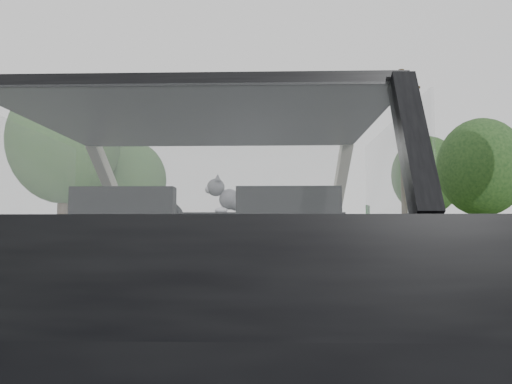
# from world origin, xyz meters

# --- Properties ---
(subject_car) EXTENTS (1.80, 4.00, 1.45)m
(subject_car) POSITION_xyz_m (0.00, 0.00, 0.72)
(subject_car) COLOR black
(subject_car) RESTS_ON ground
(dashboard) EXTENTS (1.58, 0.45, 0.30)m
(dashboard) POSITION_xyz_m (0.00, 0.62, 0.85)
(dashboard) COLOR black
(dashboard) RESTS_ON subject_car
(driver_seat) EXTENTS (0.50, 0.72, 0.42)m
(driver_seat) POSITION_xyz_m (-0.40, -0.29, 0.88)
(driver_seat) COLOR black
(driver_seat) RESTS_ON subject_car
(passenger_seat) EXTENTS (0.50, 0.72, 0.42)m
(passenger_seat) POSITION_xyz_m (0.40, -0.29, 0.88)
(passenger_seat) COLOR black
(passenger_seat) RESTS_ON subject_car
(steering_wheel) EXTENTS (0.36, 0.36, 0.04)m
(steering_wheel) POSITION_xyz_m (-0.40, 0.33, 0.92)
(steering_wheel) COLOR black
(steering_wheel) RESTS_ON dashboard
(cat) EXTENTS (0.61, 0.25, 0.26)m
(cat) POSITION_xyz_m (0.20, 0.63, 1.09)
(cat) COLOR slate
(cat) RESTS_ON dashboard
(guardrail) EXTENTS (0.05, 90.00, 0.32)m
(guardrail) POSITION_xyz_m (4.30, 10.00, 0.58)
(guardrail) COLOR gray
(guardrail) RESTS_ON ground
(other_car) EXTENTS (2.29, 4.31, 1.35)m
(other_car) POSITION_xyz_m (-0.34, 15.01, 0.67)
(other_car) COLOR #A5AFBA
(other_car) RESTS_ON ground
(highway_sign) EXTENTS (0.46, 0.93, 2.42)m
(highway_sign) POSITION_xyz_m (5.86, 25.95, 1.21)
(highway_sign) COLOR #13551D
(highway_sign) RESTS_ON ground
(utility_pole) EXTENTS (0.30, 0.30, 8.22)m
(utility_pole) POSITION_xyz_m (6.23, 19.46, 4.11)
(utility_pole) COLOR #3A2E1E
(utility_pole) RESTS_ON ground
(tree_2) EXTENTS (4.09, 4.09, 5.93)m
(tree_2) POSITION_xyz_m (9.95, 20.17, 2.96)
(tree_2) COLOR #173318
(tree_2) RESTS_ON ground
(tree_3) EXTENTS (7.48, 7.48, 8.67)m
(tree_3) POSITION_xyz_m (13.30, 39.02, 4.33)
(tree_3) COLOR #173318
(tree_3) RESTS_ON ground
(tree_5) EXTENTS (6.16, 6.16, 8.78)m
(tree_5) POSITION_xyz_m (-10.64, 23.01, 4.39)
(tree_5) COLOR #173318
(tree_5) RESTS_ON ground
(tree_6) EXTENTS (4.50, 4.50, 6.39)m
(tree_6) POSITION_xyz_m (-8.41, 28.15, 3.20)
(tree_6) COLOR #173318
(tree_6) RESTS_ON ground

